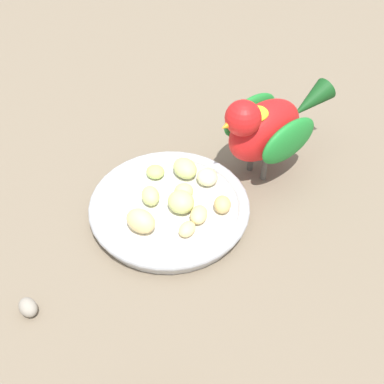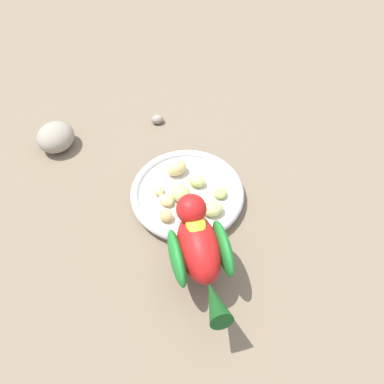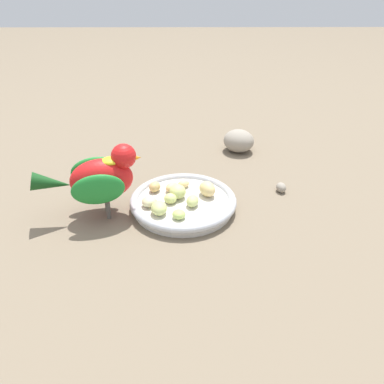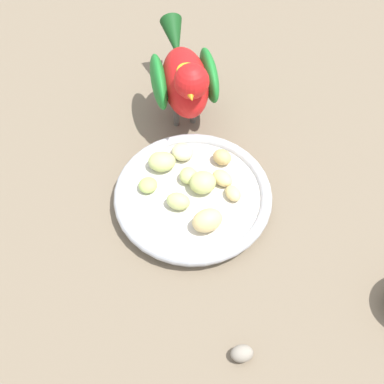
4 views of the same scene
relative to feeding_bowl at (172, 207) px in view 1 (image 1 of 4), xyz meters
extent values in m
plane|color=#756651|center=(-0.01, 0.00, -0.01)|extent=(4.00, 4.00, 0.00)
cylinder|color=beige|center=(0.00, 0.00, 0.00)|extent=(0.19, 0.19, 0.02)
torus|color=#B7BABF|center=(0.00, 0.00, 0.00)|extent=(0.21, 0.21, 0.02)
ellipsoid|color=#C6D17A|center=(-0.01, 0.02, 0.01)|extent=(0.03, 0.03, 0.02)
ellipsoid|color=#B2CC66|center=(-0.06, 0.00, 0.01)|extent=(0.03, 0.03, 0.02)
ellipsoid|color=#E5C67F|center=(0.02, -0.05, 0.02)|extent=(0.05, 0.04, 0.03)
ellipsoid|color=tan|center=(0.04, 0.05, 0.01)|extent=(0.03, 0.03, 0.02)
ellipsoid|color=#E5C67F|center=(0.05, 0.00, 0.01)|extent=(0.03, 0.03, 0.02)
ellipsoid|color=#C6D17A|center=(0.01, 0.01, 0.02)|extent=(0.04, 0.04, 0.03)
ellipsoid|color=#C6D17A|center=(-0.02, -0.02, 0.02)|extent=(0.03, 0.03, 0.02)
ellipsoid|color=beige|center=(-0.02, 0.06, 0.01)|extent=(0.04, 0.04, 0.02)
ellipsoid|color=#C6D17A|center=(-0.04, 0.04, 0.02)|extent=(0.04, 0.03, 0.02)
ellipsoid|color=#E5C67F|center=(0.04, 0.02, 0.01)|extent=(0.04, 0.04, 0.02)
cylinder|color=#59544C|center=(0.00, 0.14, 0.00)|extent=(0.01, 0.01, 0.04)
cylinder|color=#59544C|center=(-0.03, 0.14, 0.00)|extent=(0.01, 0.01, 0.04)
ellipsoid|color=red|center=(-0.02, 0.14, 0.06)|extent=(0.09, 0.13, 0.08)
ellipsoid|color=#1E7F2D|center=(0.01, 0.16, 0.06)|extent=(0.04, 0.10, 0.06)
ellipsoid|color=#1E7F2D|center=(-0.05, 0.14, 0.06)|extent=(0.04, 0.10, 0.06)
cone|color=#144719|center=(-0.04, 0.23, 0.07)|extent=(0.05, 0.08, 0.05)
sphere|color=red|center=(-0.01, 0.10, 0.10)|extent=(0.06, 0.06, 0.05)
cone|color=orange|center=(0.00, 0.08, 0.10)|extent=(0.02, 0.02, 0.02)
ellipsoid|color=yellow|center=(-0.01, 0.12, 0.10)|extent=(0.04, 0.04, 0.01)
ellipsoid|color=gray|center=(0.06, -0.21, 0.00)|extent=(0.03, 0.02, 0.02)
camera|label=1|loc=(0.47, -0.21, 0.53)|focal=53.74mm
camera|label=2|loc=(0.00, 0.46, 0.61)|focal=39.17mm
camera|label=3|loc=(-0.69, -0.02, 0.44)|focal=39.64mm
camera|label=4|loc=(0.02, -0.40, 0.58)|focal=50.04mm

